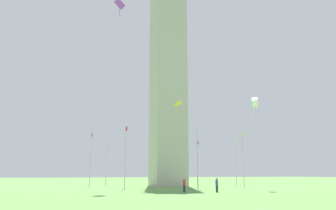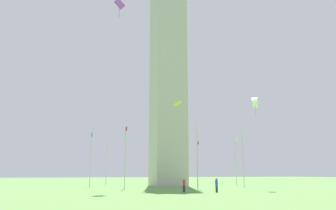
{
  "view_description": "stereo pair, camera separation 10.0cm",
  "coord_description": "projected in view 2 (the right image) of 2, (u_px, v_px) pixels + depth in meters",
  "views": [
    {
      "loc": [
        59.74,
        -19.34,
        2.28
      ],
      "look_at": [
        0.0,
        0.0,
        14.78
      ],
      "focal_mm": 36.67,
      "sensor_mm": 36.0,
      "label": 1
    },
    {
      "loc": [
        59.77,
        -19.25,
        2.28
      ],
      "look_at": [
        0.0,
        0.0,
        14.78
      ],
      "focal_mm": 36.67,
      "sensor_mm": 36.0,
      "label": 2
    }
  ],
  "objects": [
    {
      "name": "ground_plane",
      "position": [
        168.0,
        186.0,
        61.14
      ],
      "size": [
        260.0,
        260.0,
        0.0
      ],
      "primitive_type": "plane",
      "color": "#609347"
    },
    {
      "name": "obelisk_monument",
      "position": [
        168.0,
        47.0,
        66.26
      ],
      "size": [
        5.77,
        5.77,
        52.48
      ],
      "color": "#B7B2A8",
      "rests_on": "ground"
    },
    {
      "name": "flagpole_n",
      "position": [
        197.0,
        154.0,
        49.2
      ],
      "size": [
        1.12,
        0.14,
        9.12
      ],
      "color": "silver",
      "rests_on": "ground"
    },
    {
      "name": "flagpole_ne",
      "position": [
        243.0,
        156.0,
        55.89
      ],
      "size": [
        1.12,
        0.14,
        9.12
      ],
      "color": "silver",
      "rests_on": "ground"
    },
    {
      "name": "flagpole_e",
      "position": [
        236.0,
        159.0,
        66.2
      ],
      "size": [
        1.12,
        0.14,
        9.12
      ],
      "color": "silver",
      "rests_on": "ground"
    },
    {
      "name": "flagpole_se",
      "position": [
        197.0,
        160.0,
        74.07
      ],
      "size": [
        1.12,
        0.14,
        9.12
      ],
      "color": "silver",
      "rests_on": "ground"
    },
    {
      "name": "flagpole_s",
      "position": [
        149.0,
        161.0,
        74.91
      ],
      "size": [
        1.12,
        0.14,
        9.12
      ],
      "color": "silver",
      "rests_on": "ground"
    },
    {
      "name": "flagpole_sw",
      "position": [
        107.0,
        159.0,
        68.22
      ],
      "size": [
        1.12,
        0.14,
        9.12
      ],
      "color": "silver",
      "rests_on": "ground"
    },
    {
      "name": "flagpole_w",
      "position": [
        91.0,
        157.0,
        57.92
      ],
      "size": [
        1.12,
        0.14,
        9.12
      ],
      "color": "silver",
      "rests_on": "ground"
    },
    {
      "name": "flagpole_nw",
      "position": [
        125.0,
        154.0,
        50.04
      ],
      "size": [
        1.12,
        0.14,
        9.12
      ],
      "color": "silver",
      "rests_on": "ground"
    },
    {
      "name": "person_blue_shirt",
      "position": [
        217.0,
        185.0,
        41.48
      ],
      "size": [
        0.32,
        0.32,
        1.72
      ],
      "rotation": [
        0.0,
        0.0,
        3.13
      ],
      "color": "#2D2D38",
      "rests_on": "ground"
    },
    {
      "name": "person_red_shirt",
      "position": [
        184.0,
        185.0,
        41.59
      ],
      "size": [
        0.32,
        0.32,
        1.75
      ],
      "rotation": [
        0.0,
        0.0,
        3.23
      ],
      "color": "#2D2D38",
      "rests_on": "ground"
    },
    {
      "name": "kite_yellow_diamond",
      "position": [
        178.0,
        104.0,
        52.68
      ],
      "size": [
        1.6,
        1.59,
        1.98
      ],
      "color": "yellow"
    },
    {
      "name": "kite_white_box",
      "position": [
        255.0,
        103.0,
        49.55
      ],
      "size": [
        1.52,
        1.45,
        2.78
      ],
      "color": "white"
    },
    {
      "name": "kite_purple_diamond",
      "position": [
        120.0,
        4.0,
        51.93
      ],
      "size": [
        1.83,
        1.61,
        2.65
      ],
      "color": "purple"
    }
  ]
}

